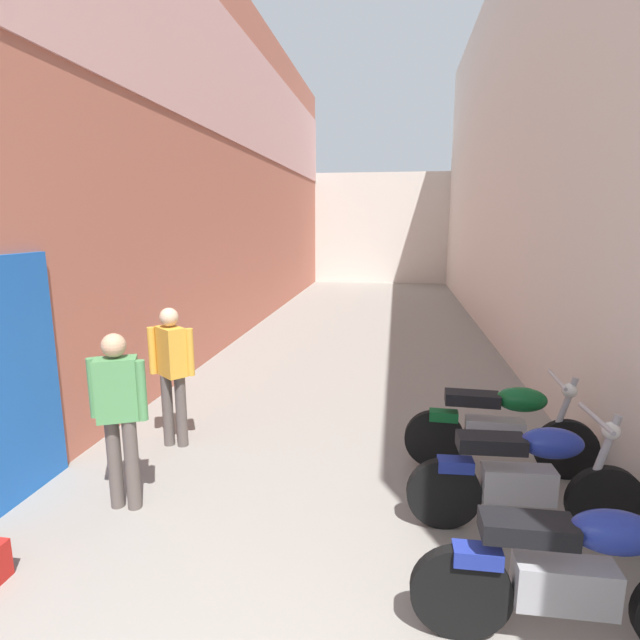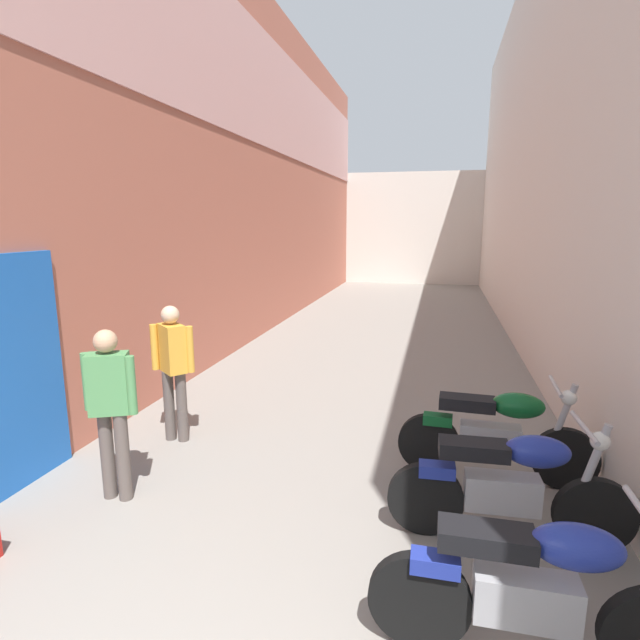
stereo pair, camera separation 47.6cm
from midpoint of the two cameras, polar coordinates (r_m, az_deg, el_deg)
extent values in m
plane|color=gray|center=(8.79, 7.19, -5.25)|extent=(36.22, 36.22, 0.00)
cube|color=#B76651|center=(11.10, -6.63, 17.08)|extent=(0.40, 20.22, 7.25)
cube|color=blue|center=(5.28, -29.34, -5.39)|extent=(0.06, 1.10, 2.20)
cube|color=#DBA39E|center=(11.31, -5.72, 25.20)|extent=(0.04, 20.22, 2.32)
cube|color=beige|center=(10.68, 25.37, 18.22)|extent=(0.40, 20.22, 7.94)
cube|color=beige|center=(21.52, 11.30, 10.25)|extent=(8.33, 2.00, 4.40)
cylinder|color=black|center=(3.44, 15.75, -28.57)|extent=(0.60, 0.09, 0.60)
cube|color=#9E9EA3|center=(3.45, 26.60, -26.72)|extent=(0.56, 0.20, 0.28)
ellipsoid|color=navy|center=(3.31, 31.34, -21.39)|extent=(0.48, 0.26, 0.24)
cube|color=black|center=(3.21, 22.87, -22.10)|extent=(0.52, 0.22, 0.12)
cube|color=navy|center=(3.28, 17.55, -25.07)|extent=(0.28, 0.14, 0.10)
cylinder|color=black|center=(4.64, 31.68, -18.59)|extent=(0.60, 0.11, 0.60)
cylinder|color=black|center=(4.35, 15.22, -19.21)|extent=(0.60, 0.11, 0.60)
cube|color=#9E9EA3|center=(4.38, 23.18, -17.73)|extent=(0.57, 0.23, 0.28)
ellipsoid|color=navy|center=(4.29, 26.65, -13.36)|extent=(0.49, 0.28, 0.24)
cube|color=black|center=(4.19, 20.39, -13.72)|extent=(0.53, 0.24, 0.12)
cylinder|color=#9E9EA3|center=(4.46, 31.29, -14.71)|extent=(0.25, 0.07, 0.77)
cylinder|color=#9E9EA3|center=(4.30, 30.88, -10.53)|extent=(0.06, 0.58, 0.04)
sphere|color=silver|center=(4.38, 32.25, -11.70)|extent=(0.14, 0.14, 0.14)
cube|color=navy|center=(4.24, 16.53, -16.17)|extent=(0.29, 0.15, 0.10)
cylinder|color=black|center=(5.44, 28.59, -13.83)|extent=(0.60, 0.10, 0.60)
cylinder|color=black|center=(5.29, 14.91, -13.49)|extent=(0.60, 0.10, 0.60)
cube|color=#9E9EA3|center=(5.27, 21.39, -12.56)|extent=(0.57, 0.22, 0.28)
ellipsoid|color=#0F5123|center=(5.18, 24.23, -8.96)|extent=(0.49, 0.28, 0.24)
cube|color=black|center=(5.13, 19.07, -8.98)|extent=(0.53, 0.24, 0.12)
cylinder|color=#9E9EA3|center=(5.29, 28.20, -10.38)|extent=(0.25, 0.07, 0.77)
cylinder|color=#9E9EA3|center=(5.16, 27.80, -6.74)|extent=(0.06, 0.58, 0.04)
sphere|color=silver|center=(5.22, 28.99, -7.82)|extent=(0.14, 0.14, 0.14)
cube|color=#0F5123|center=(5.19, 15.96, -10.92)|extent=(0.29, 0.15, 0.10)
cylinder|color=#564C47|center=(4.94, -20.58, -14.29)|extent=(0.12, 0.12, 0.82)
cylinder|color=#564C47|center=(4.86, -18.96, -14.63)|extent=(0.12, 0.12, 0.82)
cube|color=#4C8C51|center=(4.65, -20.33, -6.86)|extent=(0.39, 0.32, 0.54)
sphere|color=tan|center=(4.55, -20.66, -2.30)|extent=(0.20, 0.20, 0.20)
cylinder|color=#4C8C51|center=(4.77, -22.55, -6.56)|extent=(0.08, 0.08, 0.52)
cylinder|color=#4C8C51|center=(4.53, -18.00, -7.16)|extent=(0.08, 0.08, 0.52)
cylinder|color=#564C47|center=(5.96, -14.68, -9.46)|extent=(0.12, 0.12, 0.82)
cylinder|color=#564C47|center=(5.89, -13.29, -9.65)|extent=(0.12, 0.12, 0.82)
cube|color=gold|center=(5.72, -14.31, -3.17)|extent=(0.39, 0.37, 0.54)
sphere|color=#DBB28E|center=(5.64, -14.50, 0.57)|extent=(0.20, 0.20, 0.20)
cylinder|color=gold|center=(5.83, -16.23, -3.01)|extent=(0.08, 0.08, 0.52)
cylinder|color=gold|center=(5.63, -12.32, -3.33)|extent=(0.08, 0.08, 0.52)
camera|label=1|loc=(0.24, -87.63, 0.47)|focal=27.96mm
camera|label=2|loc=(0.24, 92.37, -0.47)|focal=27.96mm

